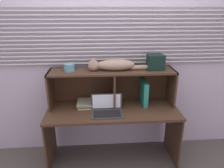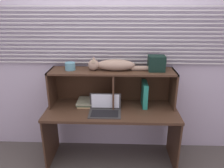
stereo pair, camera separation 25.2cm
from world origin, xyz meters
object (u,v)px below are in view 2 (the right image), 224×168
(book_stack, at_px, (86,102))
(small_basket, at_px, (70,66))
(binder_upright, at_px, (144,94))
(storage_box, at_px, (156,63))
(laptop, at_px, (105,109))
(cat, at_px, (113,65))

(book_stack, height_order, small_basket, small_basket)
(binder_upright, bearing_deg, storage_box, 0.00)
(binder_upright, xyz_separation_m, book_stack, (-0.71, -0.01, -0.12))
(laptop, height_order, small_basket, small_basket)
(laptop, bearing_deg, book_stack, 141.54)
(binder_upright, relative_size, book_stack, 1.17)
(small_basket, xyz_separation_m, storage_box, (0.99, 0.00, 0.04))
(book_stack, relative_size, storage_box, 1.35)
(binder_upright, distance_m, book_stack, 0.72)
(book_stack, bearing_deg, laptop, -38.46)
(laptop, distance_m, binder_upright, 0.52)
(cat, bearing_deg, binder_upright, -0.00)
(cat, xyz_separation_m, book_stack, (-0.34, -0.01, -0.47))
(small_basket, bearing_deg, book_stack, -1.82)
(cat, relative_size, storage_box, 4.07)
(storage_box, bearing_deg, small_basket, 180.00)
(cat, height_order, storage_box, storage_box)
(laptop, xyz_separation_m, storage_box, (0.58, 0.20, 0.49))
(laptop, distance_m, small_basket, 0.64)
(laptop, relative_size, binder_upright, 1.21)
(small_basket, bearing_deg, binder_upright, 0.00)
(laptop, xyz_separation_m, binder_upright, (0.46, 0.20, 0.11))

